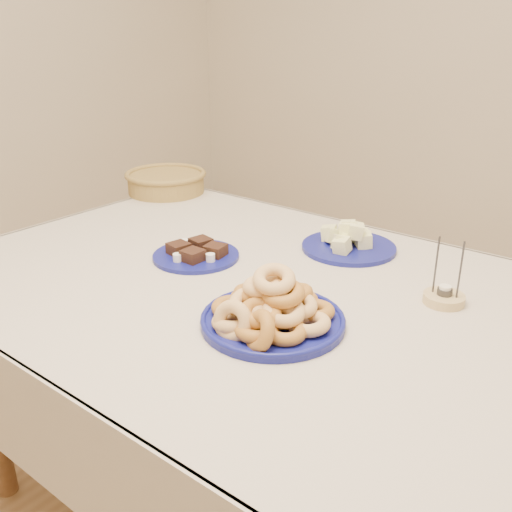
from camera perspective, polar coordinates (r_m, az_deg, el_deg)
name	(u,v)px	position (r m, az deg, el deg)	size (l,w,h in m)	color
dining_table	(269,327)	(1.42, 1.27, -7.13)	(1.71, 1.11, 0.75)	brown
donut_platter	(271,311)	(1.19, 1.53, -5.54)	(0.33, 0.33, 0.14)	navy
melon_plate	(349,242)	(1.61, 9.26, 1.42)	(0.34, 0.34, 0.09)	navy
brownie_plate	(196,254)	(1.54, -6.01, 0.24)	(0.24, 0.24, 0.04)	navy
wicker_basket	(166,181)	(2.17, -8.99, 7.42)	(0.33, 0.33, 0.08)	olive
candle_holder	(444,297)	(1.36, 18.29, -3.93)	(0.10, 0.10, 0.16)	tan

